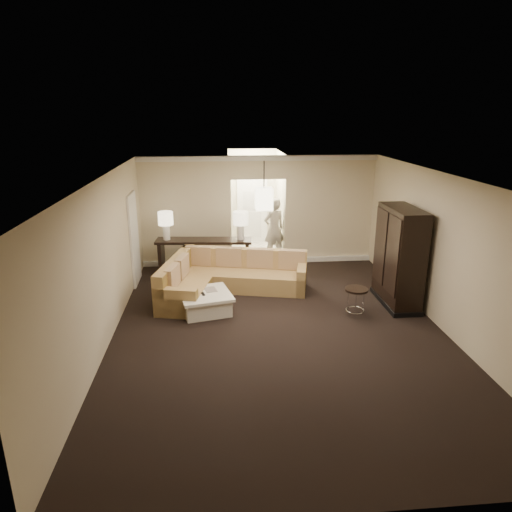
{
  "coord_description": "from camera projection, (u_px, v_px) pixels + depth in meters",
  "views": [
    {
      "loc": [
        -1.09,
        -7.46,
        3.86
      ],
      "look_at": [
        -0.31,
        1.2,
        1.08
      ],
      "focal_mm": 32.0,
      "sensor_mm": 36.0,
      "label": 1
    }
  ],
  "objects": [
    {
      "name": "sectional_sofa",
      "position": [
        224.0,
        278.0,
        10.03
      ],
      "size": [
        3.32,
        2.45,
        0.87
      ],
      "rotation": [
        0.0,
        0.0,
        -0.23
      ],
      "color": "brown",
      "rests_on": "ground"
    },
    {
      "name": "baseboard",
      "position": [
        259.0,
        261.0,
        12.07
      ],
      "size": [
        6.0,
        0.1,
        0.12
      ],
      "primitive_type": "cube",
      "color": "silver",
      "rests_on": "ground"
    },
    {
      "name": "side_door",
      "position": [
        134.0,
        239.0,
        10.43
      ],
      "size": [
        0.05,
        0.9,
        2.1
      ],
      "primitive_type": "cube",
      "color": "white",
      "rests_on": "ground"
    },
    {
      "name": "wall_right",
      "position": [
        446.0,
        254.0,
        8.18
      ],
      "size": [
        0.04,
        8.0,
        2.8
      ],
      "primitive_type": "cube",
      "color": "beige",
      "rests_on": "ground"
    },
    {
      "name": "console_table",
      "position": [
        204.0,
        254.0,
        11.1
      ],
      "size": [
        2.34,
        0.7,
        0.89
      ],
      "rotation": [
        0.0,
        0.0,
        -0.08
      ],
      "color": "black",
      "rests_on": "ground"
    },
    {
      "name": "drink_table",
      "position": [
        356.0,
        296.0,
        8.9
      ],
      "size": [
        0.45,
        0.45,
        0.56
      ],
      "rotation": [
        0.0,
        0.0,
        0.22
      ],
      "color": "black",
      "rests_on": "ground"
    },
    {
      "name": "crown_molding",
      "position": [
        259.0,
        158.0,
        11.26
      ],
      "size": [
        6.0,
        0.1,
        0.12
      ],
      "primitive_type": "cube",
      "color": "silver",
      "rests_on": "wall_back"
    },
    {
      "name": "foyer",
      "position": [
        254.0,
        204.0,
        13.02
      ],
      "size": [
        1.44,
        2.02,
        2.8
      ],
      "color": "silver",
      "rests_on": "ground"
    },
    {
      "name": "wall_left",
      "position": [
        104.0,
        264.0,
        7.66
      ],
      "size": [
        0.04,
        8.0,
        2.8
      ],
      "primitive_type": "cube",
      "color": "beige",
      "rests_on": "ground"
    },
    {
      "name": "coffee_table",
      "position": [
        205.0,
        302.0,
        9.12
      ],
      "size": [
        1.18,
        1.18,
        0.41
      ],
      "rotation": [
        0.0,
        0.0,
        0.23
      ],
      "color": "white",
      "rests_on": "ground"
    },
    {
      "name": "armoire",
      "position": [
        399.0,
        259.0,
        9.27
      ],
      "size": [
        0.61,
        1.41,
        2.03
      ],
      "color": "black",
      "rests_on": "ground"
    },
    {
      "name": "ground",
      "position": [
        279.0,
        331.0,
        8.35
      ],
      "size": [
        8.0,
        8.0,
        0.0
      ],
      "primitive_type": "plane",
      "color": "black",
      "rests_on": "ground"
    },
    {
      "name": "pendant_light",
      "position": [
        264.0,
        199.0,
        10.31
      ],
      "size": [
        0.38,
        0.38,
        1.09
      ],
      "color": "black",
      "rests_on": "ceiling"
    },
    {
      "name": "ceiling",
      "position": [
        282.0,
        178.0,
        7.49
      ],
      "size": [
        6.0,
        8.0,
        0.02
      ],
      "primitive_type": "cube",
      "color": "white",
      "rests_on": "wall_back"
    },
    {
      "name": "wall_back",
      "position": [
        258.0,
        211.0,
        11.71
      ],
      "size": [
        6.0,
        0.04,
        2.8
      ],
      "primitive_type": "cube",
      "color": "beige",
      "rests_on": "ground"
    },
    {
      "name": "table_lamp_left",
      "position": [
        166.0,
        221.0,
        10.84
      ],
      "size": [
        0.36,
        0.36,
        0.68
      ],
      "color": "silver",
      "rests_on": "console_table"
    },
    {
      "name": "wall_front",
      "position": [
        342.0,
        395.0,
        4.13
      ],
      "size": [
        6.0,
        0.04,
        2.8
      ],
      "primitive_type": "cube",
      "color": "beige",
      "rests_on": "ground"
    },
    {
      "name": "table_lamp_right",
      "position": [
        241.0,
        221.0,
        10.86
      ],
      "size": [
        0.36,
        0.36,
        0.68
      ],
      "color": "silver",
      "rests_on": "console_table"
    },
    {
      "name": "person",
      "position": [
        274.0,
        226.0,
        12.18
      ],
      "size": [
        0.79,
        0.67,
        1.84
      ],
      "primitive_type": "imported",
      "rotation": [
        0.0,
        0.0,
        3.56
      ],
      "color": "beige",
      "rests_on": "ground"
    }
  ]
}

